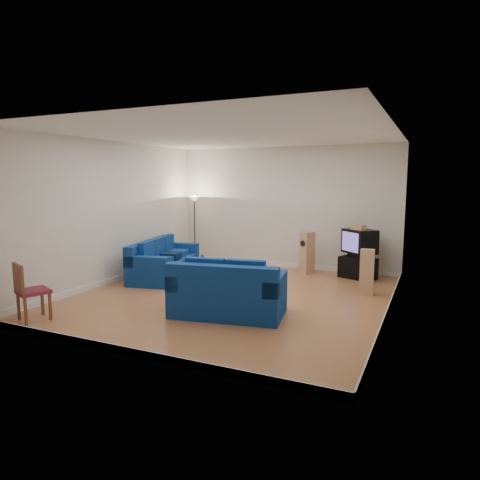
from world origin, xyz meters
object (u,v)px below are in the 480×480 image
at_px(coffee_table, 211,272).
at_px(television, 359,241).
at_px(sofa_three_seat, 163,264).
at_px(sofa_loveseat, 227,295).
at_px(tv_stand, 358,268).

distance_m(coffee_table, television, 3.64).
bearing_deg(sofa_three_seat, sofa_loveseat, 41.77).
bearing_deg(sofa_loveseat, television, 57.91).
height_order(sofa_three_seat, coffee_table, sofa_three_seat).
xyz_separation_m(coffee_table, tv_stand, (2.79, 2.21, -0.08)).
relative_size(sofa_loveseat, television, 2.28).
bearing_deg(tv_stand, television, 99.41).
bearing_deg(sofa_loveseat, sofa_three_seat, 133.79).
xyz_separation_m(sofa_loveseat, coffee_table, (-1.22, 1.64, -0.02)).
height_order(sofa_three_seat, sofa_loveseat, sofa_loveseat).
xyz_separation_m(sofa_three_seat, sofa_loveseat, (2.75, -2.02, 0.03)).
xyz_separation_m(coffee_table, television, (2.80, 2.25, 0.55)).
distance_m(coffee_table, tv_stand, 3.56).
relative_size(coffee_table, tv_stand, 1.41).
xyz_separation_m(sofa_loveseat, television, (1.59, 3.89, 0.53)).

